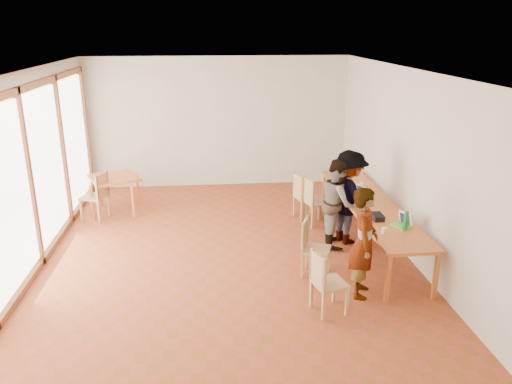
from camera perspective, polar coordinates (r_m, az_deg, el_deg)
ground at (r=8.33m, az=-3.45°, el=-7.41°), size 8.00×8.00×0.00m
wall_back at (r=11.69m, az=-4.34°, el=7.91°), size 6.00×0.10×3.00m
wall_front at (r=4.10m, az=-1.68°, el=-12.86°), size 6.00×0.10×3.00m
wall_right at (r=8.43m, az=17.20°, el=2.98°), size 0.10×8.00×3.00m
window_wall at (r=8.26m, az=-24.64°, el=1.80°), size 0.10×8.00×3.00m
ceiling at (r=7.52m, az=-3.90°, el=13.76°), size 6.00×8.00×0.04m
communal_table at (r=8.79m, az=12.90°, el=-1.49°), size 0.80×4.00×0.75m
side_table at (r=10.46m, az=-15.85°, el=1.29°), size 0.90×0.90×0.75m
chair_near at (r=6.64m, az=7.75°, el=-9.54°), size 0.50×0.50×0.46m
chair_mid at (r=7.61m, az=6.20°, el=-5.66°), size 0.53×0.53×0.47m
chair_far at (r=9.76m, az=5.34°, el=0.04°), size 0.51×0.51×0.49m
chair_empty at (r=9.49m, az=6.49°, el=-0.49°), size 0.54×0.54×0.49m
chair_spare at (r=10.17m, az=-17.60°, el=0.11°), size 0.56×0.56×0.50m
person_near at (r=7.06m, az=12.23°, el=-5.67°), size 0.54×0.67×1.59m
person_mid at (r=8.63m, az=9.37°, el=-1.19°), size 0.69×0.82×1.53m
person_far at (r=8.74m, az=10.53°, el=-0.61°), size 1.00×1.22×1.65m
laptop_near at (r=7.87m, az=16.45°, el=-3.34°), size 0.31×0.33×0.22m
laptop_mid at (r=8.81m, az=12.24°, el=-0.73°), size 0.24×0.25×0.18m
laptop_far at (r=9.02m, az=11.73°, el=-0.16°), size 0.30×0.31×0.21m
yellow_mug at (r=8.62m, az=11.74°, el=-1.09°), size 0.16×0.16×0.10m
green_bottle at (r=7.71m, az=16.77°, el=-3.18°), size 0.07×0.07×0.28m
clear_glass at (r=7.52m, az=14.41°, el=-4.31°), size 0.07×0.07×0.09m
condiment_cup at (r=9.66m, az=11.98°, el=0.89°), size 0.08×0.08×0.06m
pink_phone at (r=9.33m, az=11.11°, el=0.17°), size 0.05×0.10×0.01m
black_pouch at (r=8.03m, az=13.71°, el=-2.76°), size 0.16×0.26×0.09m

